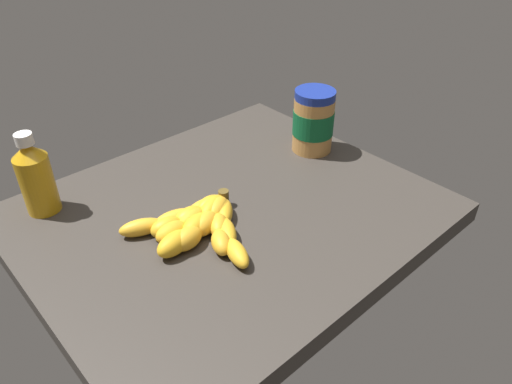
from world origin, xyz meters
TOP-DOWN VIEW (x-y plane):
  - ground_plane at (0.00, 0.00)cm, footprint 73.97×63.09cm
  - banana_bunch at (-7.95, -1.72)cm, footprint 21.69×23.22cm
  - peanut_butter_jar at (28.69, 4.88)cm, footprint 9.11×9.11cm
  - honey_bottle at (-26.03, 23.14)cm, footprint 6.11×6.11cm

SIDE VIEW (x-z plane):
  - ground_plane at x=0.00cm, z-range -4.06..0.00cm
  - banana_bunch at x=-7.95cm, z-range -0.15..3.64cm
  - peanut_butter_jar at x=28.69cm, z-range -0.09..14.12cm
  - honey_bottle at x=-26.03cm, z-range -0.73..15.35cm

